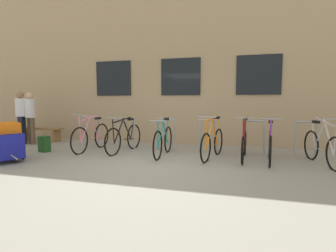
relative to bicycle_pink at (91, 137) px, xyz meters
name	(u,v)px	position (x,y,z in m)	size (l,w,h in m)	color
ground_plane	(148,167)	(2.20, -1.36, -0.40)	(42.00, 42.00, 0.00)	gray
storefront_building	(198,61)	(2.20, 5.62, 2.84)	(28.00, 7.61, 6.49)	tan
bike_rack	(186,132)	(2.66, 0.54, 0.14)	(6.53, 0.05, 0.92)	gray
bicycle_pink	(91,137)	(0.00, 0.00, 0.00)	(0.44, 1.84, 1.07)	black
bicycle_purple	(270,146)	(4.77, -0.14, -0.02)	(0.44, 1.69, 1.06)	black
bicycle_black	(124,138)	(0.99, 0.06, 0.00)	(0.44, 1.82, 1.01)	black
bicycle_teal	(163,141)	(2.18, -0.13, -0.01)	(0.44, 1.73, 0.99)	black
bicycle_silver	(322,147)	(5.86, -0.11, -0.01)	(0.48, 1.77, 1.08)	black
bicycle_orange	(213,142)	(3.44, -0.09, -0.01)	(0.52, 1.71, 1.08)	black
bicycle_maroon	(244,144)	(4.19, 0.01, -0.03)	(0.44, 1.69, 1.07)	black
bike_trailer	(6,141)	(-1.21, -1.71, 0.07)	(1.40, 1.03, 0.93)	navy
wooden_bench	(40,131)	(-2.68, 1.04, -0.05)	(1.66, 0.40, 0.48)	olive
person_by_bench	(30,114)	(-2.53, 0.47, 0.58)	(0.34, 0.32, 1.70)	brown
person_browsing	(21,114)	(-2.77, 0.34, 0.59)	(0.32, 0.35, 1.71)	#1E2338
backpack	(44,144)	(-1.16, -0.53, -0.18)	(0.28, 0.20, 0.44)	#1E4C1E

